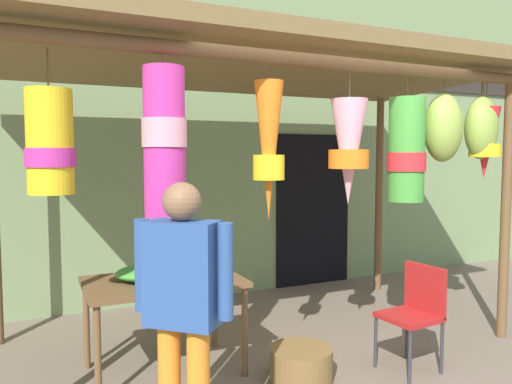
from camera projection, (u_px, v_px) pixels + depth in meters
The scene contains 8 objects.
ground_plane at pixel (346, 374), 3.91m from camera, with size 30.00×30.00×0.00m, color #756656.
shop_facade at pixel (225, 113), 6.10m from camera, with size 11.47×0.29×4.51m.
market_stall_canopy at pixel (275, 89), 4.29m from camera, with size 4.84×2.34×2.65m.
display_table at pixel (164, 289), 3.90m from camera, with size 1.20×0.78×0.75m.
flower_heap_on_table at pixel (160, 271), 3.90m from camera, with size 0.67×0.47×0.13m.
folding_chair at pixel (416, 308), 3.98m from camera, with size 0.44×0.44×0.84m.
wicker_basket_by_table at pixel (301, 365), 3.77m from camera, with size 0.48×0.48×0.26m, color brown.
customer_foreground at pixel (183, 299), 2.75m from camera, with size 0.46×0.43×1.58m.
Camera 1 is at (-2.25, -3.13, 1.73)m, focal length 34.70 mm.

